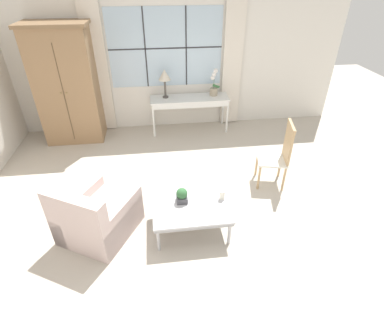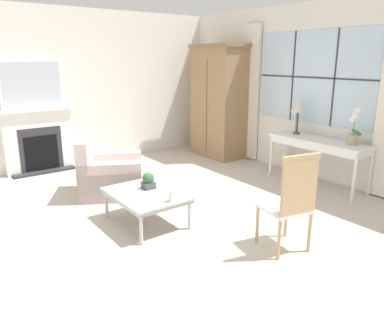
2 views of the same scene
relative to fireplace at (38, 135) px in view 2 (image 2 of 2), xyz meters
name	(u,v)px [view 2 (image 2 of 2)]	position (x,y,z in m)	size (l,w,h in m)	color
ground_plane	(156,216)	(2.91, 0.59, -0.64)	(14.00, 14.00, 0.00)	#BCB2A3
wall_back_windowed	(313,92)	(2.91, 3.62, 0.75)	(7.20, 0.14, 2.80)	silver
wall_left	(98,87)	(-0.12, 1.19, 0.76)	(0.06, 7.20, 2.80)	silver
fireplace	(38,135)	(0.00, 0.00, 0.00)	(0.34, 1.23, 1.92)	#2D2D33
armoire	(219,102)	(1.02, 3.23, 0.46)	(1.15, 0.69, 2.19)	#93704C
console_table	(318,144)	(3.33, 3.28, 0.00)	(1.59, 0.50, 0.73)	white
table_lamp	(298,107)	(2.85, 3.35, 0.53)	(0.24, 0.24, 0.57)	#4C4742
potted_orchid	(354,131)	(3.84, 3.36, 0.29)	(0.21, 0.16, 0.55)	tan
armchair_upholstered	(109,176)	(1.81, 0.48, -0.37)	(1.12, 1.15, 0.85)	beige
side_chair_wooden	(292,199)	(4.49, 1.24, -0.06)	(0.52, 0.52, 1.06)	white
coffee_table	(146,196)	(3.01, 0.41, -0.29)	(0.98, 0.74, 0.39)	#BCBCC1
potted_plant_small	(148,181)	(2.90, 0.51, -0.15)	(0.15, 0.15, 0.21)	#4C4C51
pillar_candle	(171,196)	(3.43, 0.49, -0.19)	(0.10, 0.10, 0.14)	silver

